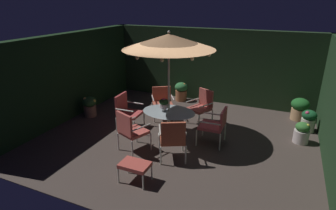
{
  "coord_description": "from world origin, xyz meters",
  "views": [
    {
      "loc": [
        2.46,
        -6.38,
        3.5
      ],
      "look_at": [
        -0.27,
        -0.13,
        0.9
      ],
      "focal_mm": 29.68,
      "sensor_mm": 36.0,
      "label": 1
    }
  ],
  "objects": [
    {
      "name": "hedge_backdrop_left",
      "position": [
        -3.66,
        0.0,
        1.29
      ],
      "size": [
        0.3,
        6.62,
        2.58
      ],
      "primitive_type": "cube",
      "color": "black",
      "rests_on": "ground_plane"
    },
    {
      "name": "patio_chair_north",
      "position": [
        -0.75,
        -1.27,
        0.61
      ],
      "size": [
        0.77,
        0.78,
        1.05
      ],
      "color": "silver",
      "rests_on": "ground_plane"
    },
    {
      "name": "potted_plant_front_corner",
      "position": [
        -0.98,
        2.69,
        0.36
      ],
      "size": [
        0.47,
        0.48,
        0.68
      ],
      "color": "#B06540",
      "rests_on": "ground_plane"
    },
    {
      "name": "ottoman_footrest",
      "position": [
        -0.07,
        -2.27,
        0.37
      ],
      "size": [
        0.6,
        0.41,
        0.42
      ],
      "color": "beige",
      "rests_on": "ground_plane"
    },
    {
      "name": "patio_chair_northeast",
      "position": [
        0.32,
        -1.22,
        0.6
      ],
      "size": [
        0.8,
        0.81,
        1.03
      ],
      "color": "silver",
      "rests_on": "ground_plane"
    },
    {
      "name": "patio_chair_southwest",
      "position": [
        -1.56,
        -0.14,
        0.56
      ],
      "size": [
        0.63,
        0.68,
        1.0
      ],
      "color": "silver",
      "rests_on": "ground_plane"
    },
    {
      "name": "ground_plane",
      "position": [
        0.0,
        0.0,
        -0.01
      ],
      "size": [
        7.63,
        6.62,
        0.02
      ],
      "primitive_type": "cube",
      "color": "#473B35"
    },
    {
      "name": "patio_dining_table",
      "position": [
        -0.27,
        -0.08,
        0.55
      ],
      "size": [
        1.45,
        1.07,
        0.7
      ],
      "color": "silver",
      "rests_on": "ground_plane"
    },
    {
      "name": "patio_umbrella",
      "position": [
        -0.27,
        -0.08,
        2.53
      ],
      "size": [
        2.32,
        2.32,
        2.8
      ],
      "color": "beige",
      "rests_on": "ground_plane"
    },
    {
      "name": "patio_chair_south",
      "position": [
        -0.96,
        1.0,
        0.55
      ],
      "size": [
        0.85,
        0.84,
        0.95
      ],
      "color": "silver",
      "rests_on": "ground_plane"
    },
    {
      "name": "potted_plant_left_near",
      "position": [
        3.0,
        2.51,
        0.37
      ],
      "size": [
        0.53,
        0.53,
        0.69
      ],
      "color": "tan",
      "rests_on": "ground_plane"
    },
    {
      "name": "centerpiece_planter",
      "position": [
        -0.4,
        -0.11,
        0.91
      ],
      "size": [
        0.26,
        0.26,
        0.36
      ],
      "color": "silver",
      "rests_on": "patio_dining_table"
    },
    {
      "name": "patio_chair_southeast",
      "position": [
        0.3,
        1.08,
        0.58
      ],
      "size": [
        0.78,
        0.79,
        1.02
      ],
      "color": "silver",
      "rests_on": "ground_plane"
    },
    {
      "name": "potted_plant_right_near",
      "position": [
        3.23,
        1.73,
        0.33
      ],
      "size": [
        0.4,
        0.4,
        0.63
      ],
      "color": "beige",
      "rests_on": "ground_plane"
    },
    {
      "name": "potted_plant_back_center",
      "position": [
        3.05,
        0.91,
        0.28
      ],
      "size": [
        0.38,
        0.38,
        0.56
      ],
      "color": "beige",
      "rests_on": "ground_plane"
    },
    {
      "name": "hedge_backdrop_rear",
      "position": [
        0.0,
        3.16,
        1.29
      ],
      "size": [
        7.63,
        0.3,
        2.58
      ],
      "primitive_type": "cube",
      "color": "#1E311C",
      "rests_on": "ground_plane"
    },
    {
      "name": "patio_chair_east",
      "position": [
        1.01,
        -0.05,
        0.57
      ],
      "size": [
        0.65,
        0.65,
        0.96
      ],
      "color": "silver",
      "rests_on": "ground_plane"
    },
    {
      "name": "potted_plant_back_left",
      "position": [
        -3.1,
        0.13,
        0.35
      ],
      "size": [
        0.46,
        0.45,
        0.65
      ],
      "color": "#83634E",
      "rests_on": "ground_plane"
    }
  ]
}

